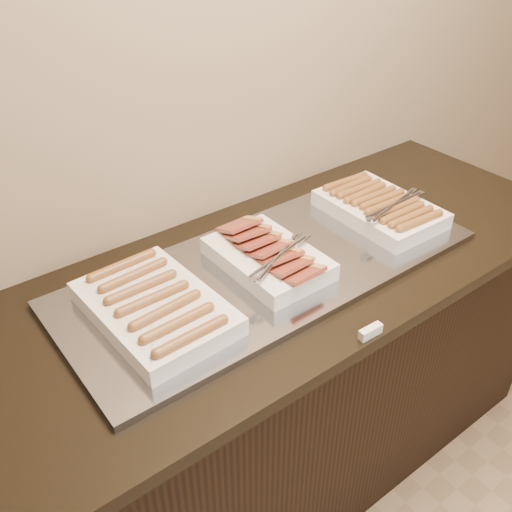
{
  "coord_description": "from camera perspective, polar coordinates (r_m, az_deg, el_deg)",
  "views": [
    {
      "loc": [
        -0.84,
        1.12,
        1.84
      ],
      "look_at": [
        -0.06,
        2.13,
        0.97
      ],
      "focal_mm": 40.0,
      "sensor_mm": 36.0,
      "label": 1
    }
  ],
  "objects": [
    {
      "name": "label_holder",
      "position": [
        1.42,
        11.37,
        -7.43
      ],
      "size": [
        0.07,
        0.02,
        0.03
      ],
      "primitive_type": "cube",
      "rotation": [
        0.0,
        0.0,
        -0.04
      ],
      "color": "white",
      "rests_on": "counter"
    },
    {
      "name": "warming_tray",
      "position": [
        1.61,
        1.46,
        -1.14
      ],
      "size": [
        1.2,
        0.5,
        0.02
      ],
      "primitive_type": "cube",
      "color": "#9597A2",
      "rests_on": "counter"
    },
    {
      "name": "dish_right",
      "position": [
        1.85,
        12.34,
        4.8
      ],
      "size": [
        0.27,
        0.38,
        0.08
      ],
      "rotation": [
        0.0,
        0.0,
        -0.02
      ],
      "color": "white",
      "rests_on": "warming_tray"
    },
    {
      "name": "dish_center",
      "position": [
        1.57,
        1.24,
        -0.08
      ],
      "size": [
        0.27,
        0.36,
        0.09
      ],
      "rotation": [
        0.0,
        0.0,
        0.0
      ],
      "color": "white",
      "rests_on": "warming_tray"
    },
    {
      "name": "counter",
      "position": [
        1.91,
        1.57,
        -12.21
      ],
      "size": [
        2.06,
        0.76,
        0.9
      ],
      "color": "black",
      "rests_on": "ground"
    },
    {
      "name": "dish_left",
      "position": [
        1.43,
        -10.09,
        -5.02
      ],
      "size": [
        0.29,
        0.41,
        0.07
      ],
      "rotation": [
        0.0,
        0.0,
        0.04
      ],
      "color": "white",
      "rests_on": "warming_tray"
    }
  ]
}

